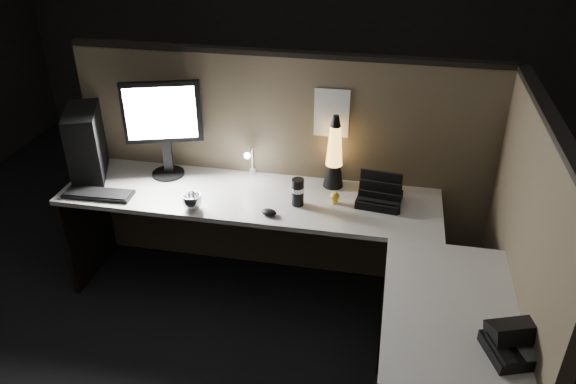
% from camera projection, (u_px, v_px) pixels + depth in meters
% --- Properties ---
extents(floor, '(6.00, 6.00, 0.00)m').
position_uv_depth(floor, '(252.00, 358.00, 3.23)').
color(floor, black).
rests_on(floor, ground).
extents(room_shell, '(6.00, 6.00, 6.00)m').
position_uv_depth(room_shell, '(240.00, 89.00, 2.42)').
color(room_shell, silver).
rests_on(room_shell, ground).
extents(partition_back, '(2.66, 0.06, 1.50)m').
position_uv_depth(partition_back, '(284.00, 170.00, 3.65)').
color(partition_back, brown).
rests_on(partition_back, ground).
extents(partition_right, '(0.06, 1.66, 1.50)m').
position_uv_depth(partition_right, '(518.00, 272.00, 2.72)').
color(partition_right, brown).
rests_on(partition_right, ground).
extents(desk, '(2.60, 1.60, 0.73)m').
position_uv_depth(desk, '(291.00, 254.00, 3.13)').
color(desk, beige).
rests_on(desk, ground).
extents(pc_tower, '(0.33, 0.46, 0.44)m').
position_uv_depth(pc_tower, '(86.00, 143.00, 3.53)').
color(pc_tower, black).
rests_on(pc_tower, desk).
extents(monitor, '(0.47, 0.21, 0.62)m').
position_uv_depth(monitor, '(163.00, 120.00, 3.46)').
color(monitor, black).
rests_on(monitor, desk).
extents(keyboard, '(0.42, 0.16, 0.02)m').
position_uv_depth(keyboard, '(99.00, 194.00, 3.39)').
color(keyboard, black).
rests_on(keyboard, desk).
extents(mouse, '(0.10, 0.08, 0.03)m').
position_uv_depth(mouse, '(269.00, 212.00, 3.20)').
color(mouse, black).
rests_on(mouse, desk).
extents(clip_lamp, '(0.04, 0.16, 0.20)m').
position_uv_depth(clip_lamp, '(250.00, 160.00, 3.54)').
color(clip_lamp, silver).
rests_on(clip_lamp, desk).
extents(organizer, '(0.28, 0.25, 0.19)m').
position_uv_depth(organizer, '(380.00, 196.00, 3.31)').
color(organizer, black).
rests_on(organizer, desk).
extents(lava_lamp, '(0.13, 0.13, 0.47)m').
position_uv_depth(lava_lamp, '(334.00, 158.00, 3.41)').
color(lava_lamp, black).
rests_on(lava_lamp, desk).
extents(travel_mug, '(0.07, 0.07, 0.17)m').
position_uv_depth(travel_mug, '(298.00, 192.00, 3.26)').
color(travel_mug, black).
rests_on(travel_mug, desk).
extents(steel_mug, '(0.15, 0.15, 0.09)m').
position_uv_depth(steel_mug, '(192.00, 202.00, 3.24)').
color(steel_mug, silver).
rests_on(steel_mug, desk).
extents(figurine, '(0.05, 0.05, 0.05)m').
position_uv_depth(figurine, '(335.00, 196.00, 3.29)').
color(figurine, yellow).
rests_on(figurine, desk).
extents(pinned_paper, '(0.21, 0.00, 0.30)m').
position_uv_depth(pinned_paper, '(332.00, 113.00, 3.35)').
color(pinned_paper, white).
rests_on(pinned_paper, partition_back).
extents(desk_phone, '(0.29, 0.29, 0.14)m').
position_uv_depth(desk_phone, '(516.00, 341.00, 2.27)').
color(desk_phone, black).
rests_on(desk_phone, desk).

